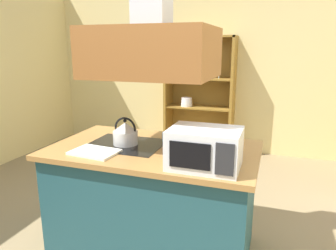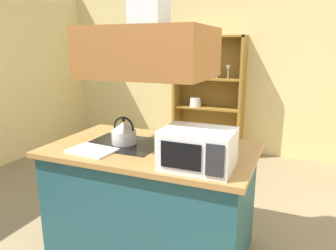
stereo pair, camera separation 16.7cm
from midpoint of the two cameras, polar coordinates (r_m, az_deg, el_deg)
wall_back at (r=5.15m, az=9.78°, el=10.20°), size 6.00×0.12×2.70m
kitchen_island at (r=2.67m, az=-4.36°, el=-13.22°), size 1.62×0.97×0.90m
range_hood at (r=2.38m, az=-4.95°, el=15.66°), size 0.90×0.70×1.25m
dish_cabinet at (r=5.09m, az=4.79°, el=4.16°), size 1.08×0.40×1.83m
kettle at (r=2.58m, az=-9.55°, el=-1.49°), size 0.20×0.20×0.22m
cutting_board at (r=2.44m, az=-15.03°, el=-4.75°), size 0.36×0.27×0.02m
microwave at (r=2.06m, az=4.35°, el=-4.22°), size 0.46×0.35×0.26m
fruit_bowl at (r=2.65m, az=-0.21°, el=-1.89°), size 0.25×0.25×0.14m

